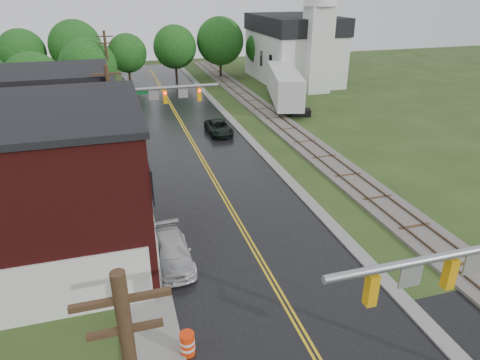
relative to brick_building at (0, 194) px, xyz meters
name	(u,v)px	position (x,y,z in m)	size (l,w,h in m)	color
main_road	(195,147)	(12.48, 15.00, -4.15)	(10.00, 90.00, 0.02)	black
curb_right	(236,126)	(17.88, 20.00, -4.15)	(0.80, 70.00, 0.12)	gray
sidewalk_left	(128,176)	(6.28, 10.00, -4.15)	(2.40, 50.00, 0.12)	gray
brick_building	(0,194)	(0.00, 0.00, 0.00)	(14.30, 10.30, 8.30)	#4D1210
yellow_house	(56,139)	(1.48, 11.00, -0.95)	(8.00, 7.00, 6.40)	tan
darkred_building	(78,117)	(2.48, 20.00, -1.95)	(7.00, 6.00, 4.40)	#3F0F0C
church	(297,42)	(32.48, 38.74, 1.68)	(10.40, 18.40, 20.00)	silver
railroad	(278,121)	(22.48, 20.00, -4.05)	(3.20, 80.00, 0.30)	#59544C
traffic_signal_near	(466,283)	(15.96, -13.00, 0.82)	(7.34, 0.30, 7.20)	gray
traffic_signal_far	(156,104)	(9.01, 12.00, 0.82)	(7.34, 0.43, 7.20)	gray
utility_pole_b	(114,130)	(5.68, 7.00, 0.57)	(1.80, 0.28, 9.00)	#382616
utility_pole_c	(109,71)	(5.68, 29.00, 0.57)	(1.80, 0.28, 9.00)	#382616
tree_left_c	(36,84)	(-1.36, 24.90, 0.36)	(6.00, 6.00, 7.65)	black
tree_left_e	(90,68)	(3.64, 30.90, 0.66)	(6.40, 6.40, 8.16)	black
suv_dark	(219,128)	(15.48, 17.98, -3.51)	(2.14, 4.63, 1.29)	black
pickup_white	(172,252)	(7.93, -2.24, -3.48)	(1.89, 4.65, 1.35)	silver
semi_trailer	(284,85)	(25.76, 26.52, -1.67)	(6.37, 13.98, 4.22)	black
construction_barrel	(187,344)	(7.61, -8.64, -3.63)	(0.59, 0.59, 1.05)	#F2350A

